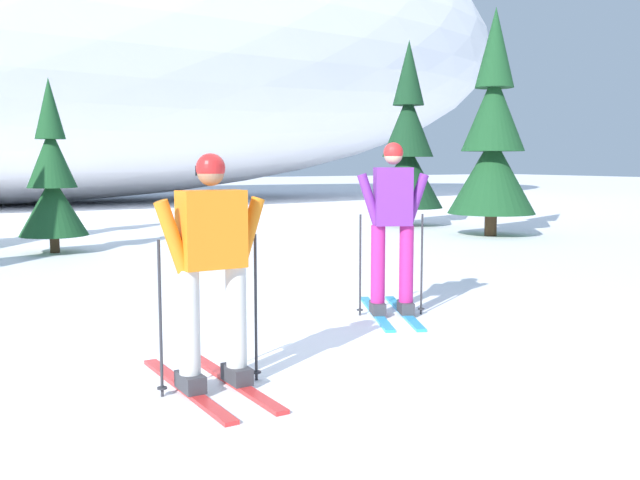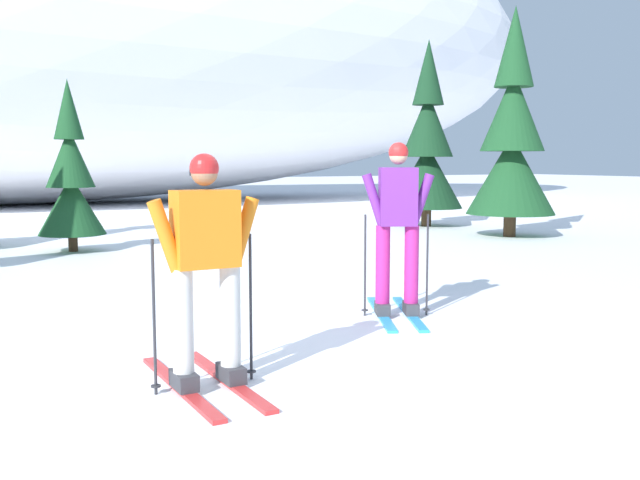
# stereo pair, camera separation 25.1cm
# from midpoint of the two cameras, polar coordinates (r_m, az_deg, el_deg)

# --- Properties ---
(ground_plane) EXTENTS (120.00, 120.00, 0.00)m
(ground_plane) POSITION_cam_midpoint_polar(r_m,az_deg,el_deg) (6.61, 1.85, -8.05)
(ground_plane) COLOR white
(skier_orange_jacket) EXTENTS (0.83, 1.64, 1.69)m
(skier_orange_jacket) POSITION_cam_midpoint_polar(r_m,az_deg,el_deg) (5.13, -7.71, -2.09)
(skier_orange_jacket) COLOR red
(skier_orange_jacket) RESTS_ON ground
(skier_purple_jacket) EXTENTS (1.07, 1.71, 1.83)m
(skier_purple_jacket) POSITION_cam_midpoint_polar(r_m,az_deg,el_deg) (7.53, 7.13, 1.04)
(skier_purple_jacket) COLOR #2893CC
(skier_purple_jacket) RESTS_ON ground
(pine_tree_center_right) EXTENTS (1.19, 1.19, 3.09)m
(pine_tree_center_right) POSITION_cam_midpoint_polar(r_m,az_deg,el_deg) (13.61, -18.73, 4.53)
(pine_tree_center_right) COLOR #47301E
(pine_tree_center_right) RESTS_ON ground
(pine_tree_right) EXTENTS (1.78, 1.78, 4.60)m
(pine_tree_right) POSITION_cam_midpoint_polar(r_m,az_deg,el_deg) (18.13, 8.93, 7.16)
(pine_tree_right) COLOR #47301E
(pine_tree_right) RESTS_ON ground
(pine_tree_far_right) EXTENTS (1.89, 1.89, 4.88)m
(pine_tree_far_right) POSITION_cam_midpoint_polar(r_m,az_deg,el_deg) (16.02, 15.48, 7.55)
(pine_tree_far_right) COLOR #47301E
(pine_tree_far_right) RESTS_ON ground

